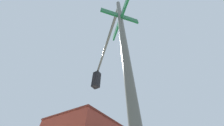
{
  "coord_description": "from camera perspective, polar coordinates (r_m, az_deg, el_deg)",
  "views": [
    {
      "loc": [
        -7.77,
        -7.18,
        1.57
      ],
      "look_at": [
        -5.6,
        -5.86,
        4.27
      ],
      "focal_mm": 17.46,
      "sensor_mm": 36.0,
      "label": 1
    }
  ],
  "objects": [
    {
      "name": "traffic_signal_near",
      "position": [
        3.36,
        -3.85,
        -1.99
      ],
      "size": [
        2.61,
        2.93,
        5.51
      ],
      "color": "#474C47",
      "rests_on": "ground_plane"
    }
  ]
}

